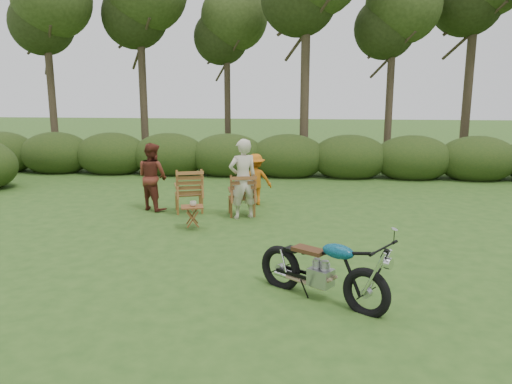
# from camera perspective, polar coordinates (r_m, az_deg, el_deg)

# --- Properties ---
(ground) EXTENTS (80.00, 80.00, 0.00)m
(ground) POSITION_cam_1_polar(r_m,az_deg,el_deg) (7.87, 1.14, -9.50)
(ground) COLOR #2A4D19
(ground) RESTS_ON ground
(tree_line) EXTENTS (22.52, 11.62, 8.14)m
(tree_line) POSITION_cam_1_polar(r_m,az_deg,el_deg) (17.07, 5.66, 14.95)
(tree_line) COLOR #34261C
(tree_line) RESTS_ON ground
(motorcycle) EXTENTS (2.03, 1.72, 1.11)m
(motorcycle) POSITION_cam_1_polar(r_m,az_deg,el_deg) (7.11, 7.34, -12.00)
(motorcycle) COLOR #0C769D
(motorcycle) RESTS_ON ground
(lawn_chair_right) EXTENTS (0.80, 0.80, 0.96)m
(lawn_chair_right) POSITION_cam_1_polar(r_m,az_deg,el_deg) (11.46, -1.63, -2.64)
(lawn_chair_right) COLOR brown
(lawn_chair_right) RESTS_ON ground
(lawn_chair_left) EXTENTS (0.89, 0.89, 1.03)m
(lawn_chair_left) POSITION_cam_1_polar(r_m,az_deg,el_deg) (11.86, -7.63, -2.25)
(lawn_chair_left) COLOR brown
(lawn_chair_left) RESTS_ON ground
(side_table) EXTENTS (0.55, 0.50, 0.48)m
(side_table) POSITION_cam_1_polar(r_m,az_deg,el_deg) (10.38, -7.28, -2.91)
(side_table) COLOR brown
(side_table) RESTS_ON ground
(cup) EXTENTS (0.17, 0.17, 0.10)m
(cup) POSITION_cam_1_polar(r_m,az_deg,el_deg) (10.31, -7.20, -1.33)
(cup) COLOR beige
(cup) RESTS_ON side_table
(adult_a) EXTENTS (0.77, 0.67, 1.78)m
(adult_a) POSITION_cam_1_polar(r_m,az_deg,el_deg) (11.20, -1.49, -2.98)
(adult_a) COLOR beige
(adult_a) RESTS_ON ground
(adult_b) EXTENTS (0.98, 0.92, 1.60)m
(adult_b) POSITION_cam_1_polar(r_m,az_deg,el_deg) (12.22, -11.59, -1.96)
(adult_b) COLOR maroon
(adult_b) RESTS_ON ground
(child) EXTENTS (0.91, 0.66, 1.27)m
(child) POSITION_cam_1_polar(r_m,az_deg,el_deg) (12.47, -0.07, -1.44)
(child) COLOR #BB6011
(child) RESTS_ON ground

